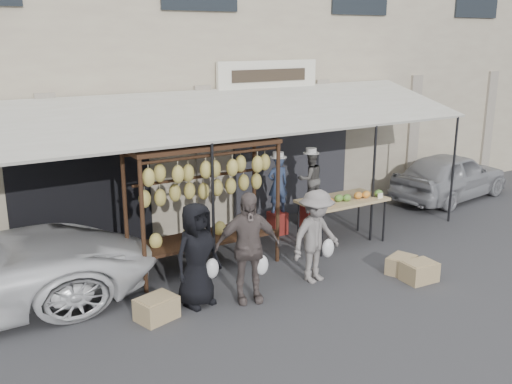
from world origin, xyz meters
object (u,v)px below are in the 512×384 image
at_px(vendor_left, 278,184).
at_px(crate_near_b, 419,272).
at_px(customer_right, 316,236).
at_px(sedan, 450,176).
at_px(customer_left, 197,255).
at_px(customer_mid, 248,247).
at_px(vendor_right, 310,179).
at_px(produce_table, 344,201).
at_px(crate_near_a, 401,265).
at_px(banana_rack, 205,182).
at_px(crate_far, 157,308).

height_order(vendor_left, crate_near_b, vendor_left).
distance_m(customer_right, sedan, 6.29).
xyz_separation_m(customer_left, customer_mid, (0.71, -0.28, 0.06)).
xyz_separation_m(vendor_right, crate_near_b, (-0.10, -3.18, -0.90)).
relative_size(produce_table, vendor_left, 1.44).
distance_m(vendor_left, crate_near_a, 3.02).
bearing_deg(crate_near_a, banana_rack, 145.30).
height_order(customer_mid, customer_right, customer_mid).
distance_m(vendor_left, crate_far, 4.22).
bearing_deg(customer_right, crate_far, 167.81).
bearing_deg(vendor_right, vendor_left, 6.49).
xyz_separation_m(vendor_left, crate_near_b, (0.70, -3.19, -0.89)).
relative_size(customer_left, customer_mid, 0.93).
distance_m(produce_table, sedan, 4.48).
distance_m(customer_left, customer_mid, 0.77).
xyz_separation_m(banana_rack, produce_table, (2.84, -0.25, -0.70)).
height_order(customer_right, crate_near_b, customer_right).
xyz_separation_m(vendor_left, crate_far, (-3.52, -2.16, -0.89)).
relative_size(banana_rack, vendor_left, 2.20).
bearing_deg(vendor_left, vendor_right, -170.88).
xyz_separation_m(customer_right, sedan, (5.88, 2.21, -0.18)).
bearing_deg(crate_far, vendor_right, 26.39).
bearing_deg(banana_rack, crate_near_b, -39.63).
relative_size(vendor_right, crate_far, 2.11).
bearing_deg(customer_mid, crate_near_a, 7.92).
relative_size(vendor_left, vendor_right, 1.02).
height_order(customer_left, crate_near_b, customer_left).
bearing_deg(customer_right, crate_near_b, -41.10).
relative_size(vendor_right, customer_left, 0.73).
bearing_deg(vendor_right, crate_near_a, 94.90).
xyz_separation_m(vendor_left, customer_mid, (-2.09, -2.32, -0.19)).
bearing_deg(crate_near_b, crate_near_a, 92.74).
relative_size(customer_mid, sedan, 0.49).
height_order(crate_near_a, crate_far, crate_far).
bearing_deg(customer_left, vendor_left, 22.84).
bearing_deg(customer_right, customer_left, 163.48).
xyz_separation_m(banana_rack, crate_near_b, (2.78, -2.30, -1.41)).
xyz_separation_m(customer_mid, customer_right, (1.32, 0.03, -0.08)).
relative_size(customer_left, crate_near_b, 2.96).
bearing_deg(sedan, customer_mid, 99.28).
bearing_deg(produce_table, customer_mid, -157.69).
relative_size(vendor_right, sedan, 0.33).
height_order(produce_table, customer_mid, customer_mid).
height_order(vendor_right, crate_near_a, vendor_right).
bearing_deg(vendor_left, customer_mid, 57.97).
bearing_deg(produce_table, customer_left, -165.97).
bearing_deg(customer_right, banana_rack, 123.43).
distance_m(vendor_right, customer_mid, 3.71).
xyz_separation_m(customer_left, customer_right, (2.03, -0.25, -0.02)).
distance_m(vendor_left, crate_near_b, 3.39).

